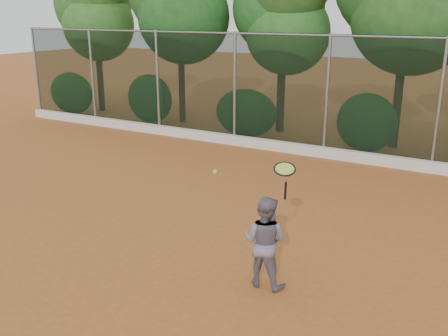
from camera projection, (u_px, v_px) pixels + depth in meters
The scene contains 7 objects.
ground at pixel (197, 249), 8.99m from camera, with size 80.00×80.00×0.00m, color #AB5D28.
concrete_curb at pixel (322, 152), 14.61m from camera, with size 24.00×0.20×0.30m, color silver.
tennis_player at pixel (265, 242), 7.60m from camera, with size 0.71×0.55×1.46m, color slate.
chainlink_fence at pixel (327, 93), 14.24m from camera, with size 24.09×0.09×3.50m.
foliage_backdrop at pixel (336, 1), 15.38m from camera, with size 23.70×3.63×7.55m.
tennis_racket at pixel (285, 171), 7.11m from camera, with size 0.42×0.41×0.58m.
tennis_ball_in_flight at pixel (215, 172), 7.39m from camera, with size 0.06×0.06×0.06m.
Camera 1 is at (4.43, -6.84, 4.08)m, focal length 40.00 mm.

